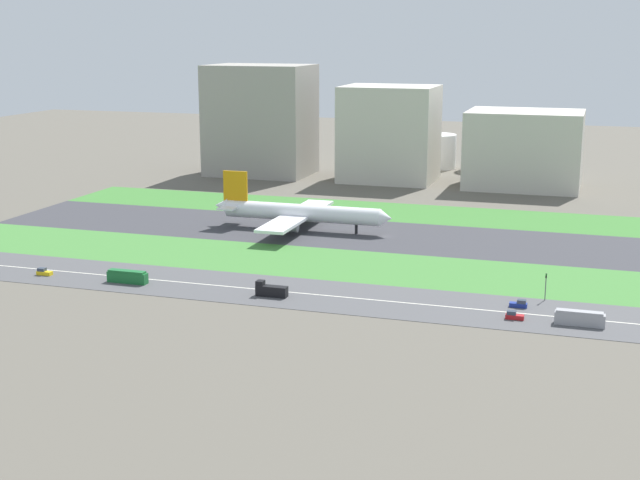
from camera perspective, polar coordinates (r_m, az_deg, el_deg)
The scene contains 19 objects.
ground_plane at distance 303.52m, azimuth 4.27°, elevation 0.24°, with size 800.00×800.00×0.00m, color #5B564C.
runway at distance 303.51m, azimuth 4.27°, elevation 0.25°, with size 280.00×46.00×0.10m, color #38383D.
grass_median_north at distance 342.65m, azimuth 5.87°, elevation 1.72°, with size 280.00×36.00×0.10m, color #3D7A33.
grass_median_south at distance 264.94m, azimuth 2.20°, elevation -1.65°, with size 280.00×36.00×0.10m, color #427F38.
highway at distance 235.40m, azimuth 0.11°, elevation -3.55°, with size 280.00×28.00×0.10m, color #4C4C4F.
highway_centerline at distance 235.39m, azimuth 0.11°, elevation -3.54°, with size 266.00×0.50×0.01m, color silver.
airliner at distance 310.91m, azimuth -1.44°, elevation 1.76°, with size 65.00×56.00×19.70m.
bus_1 at distance 220.12m, azimuth 16.28°, elevation -4.83°, with size 11.60×2.50×3.50m.
bus_0 at distance 251.99m, azimuth -12.22°, elevation -2.31°, with size 11.60×2.50×3.50m.
car_2 at distance 230.56m, azimuth 12.63°, elevation -4.02°, with size 4.40×1.80×2.00m.
truck_1 at distance 234.35m, azimuth -3.17°, elevation -3.24°, with size 8.40×2.50×4.00m.
car_0 at distance 266.36m, azimuth -17.25°, elevation -1.97°, with size 4.40×1.80×2.00m.
car_1 at distance 221.07m, azimuth 12.30°, elevation -4.76°, with size 4.40×1.80×2.00m.
traffic_light at distance 236.92m, azimuth 14.24°, elevation -2.79°, with size 0.36×0.50×7.20m.
terminal_building at distance 433.82m, azimuth -3.82°, elevation 7.67°, with size 48.03×35.47×52.41m, color #9E998E.
hangar_building at distance 415.36m, azimuth 4.47°, elevation 6.81°, with size 42.46×34.64×43.65m, color beige.
office_tower at distance 406.48m, azimuth 12.92°, elevation 5.68°, with size 49.69×38.22×33.88m, color beige.
fuel_tank_west at distance 458.00m, azimuth 7.39°, elevation 5.66°, with size 20.87×20.87×17.13m, color silver.
fuel_tank_centre at distance 454.04m, azimuth 10.83°, elevation 5.39°, with size 25.75×25.75×15.79m, color silver.
Camera 1 is at (67.87, -287.91, 68.04)m, focal length 50.01 mm.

